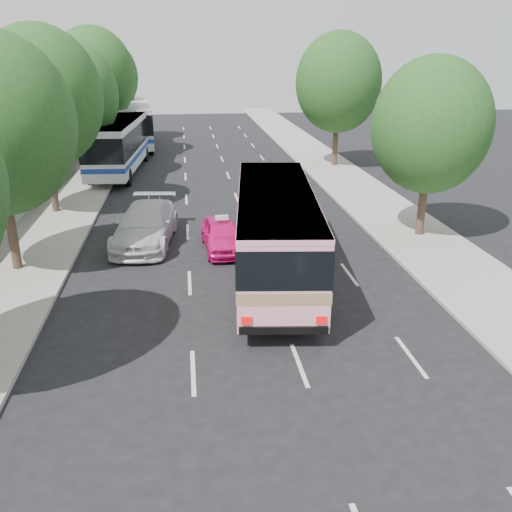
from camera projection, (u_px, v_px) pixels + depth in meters
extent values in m
plane|color=black|center=(254.00, 332.00, 16.57)|extent=(120.00, 120.00, 0.00)
cube|color=#9E998E|center=(80.00, 185.00, 34.04)|extent=(4.00, 90.00, 0.15)
cube|color=#9E998E|center=(343.00, 178.00, 36.10)|extent=(4.00, 90.00, 0.12)
cube|color=#9E998E|center=(49.00, 173.00, 33.53)|extent=(0.30, 90.00, 1.50)
cylinder|color=#38281E|center=(11.00, 227.00, 20.46)|extent=(0.36, 0.36, 3.61)
cylinder|color=#38281E|center=(52.00, 178.00, 27.80)|extent=(0.36, 0.36, 3.80)
ellipsoid|color=#214A1A|center=(41.00, 97.00, 26.37)|extent=(6.00, 6.00, 6.90)
sphere|color=#214A1A|center=(45.00, 71.00, 25.71)|extent=(3.90, 3.90, 3.90)
cylinder|color=#38281E|center=(81.00, 153.00, 35.28)|extent=(0.36, 0.36, 3.50)
ellipsoid|color=#214A1A|center=(74.00, 94.00, 33.96)|extent=(5.52, 5.52, 6.35)
sphere|color=#214A1A|center=(78.00, 76.00, 33.34)|extent=(3.59, 3.59, 3.59)
cylinder|color=#38281E|center=(99.00, 132.00, 42.61)|extent=(0.36, 0.36, 3.99)
ellipsoid|color=#214A1A|center=(93.00, 76.00, 41.11)|extent=(6.30, 6.30, 7.24)
sphere|color=#214A1A|center=(96.00, 58.00, 40.43)|extent=(4.09, 4.09, 4.09)
cylinder|color=#38281E|center=(109.00, 121.00, 50.04)|extent=(0.36, 0.36, 3.72)
ellipsoid|color=#214A1A|center=(105.00, 76.00, 48.64)|extent=(5.88, 5.88, 6.76)
sphere|color=#214A1A|center=(108.00, 63.00, 47.99)|extent=(3.82, 3.82, 3.82)
cylinder|color=#38281E|center=(422.00, 202.00, 24.45)|extent=(0.36, 0.36, 3.23)
ellipsoid|color=#214A1A|center=(431.00, 126.00, 23.24)|extent=(5.10, 5.10, 5.87)
sphere|color=#214A1A|center=(446.00, 102.00, 22.64)|extent=(3.32, 3.31, 3.31)
cylinder|color=#38281E|center=(335.00, 140.00, 39.20)|extent=(0.36, 0.36, 3.80)
ellipsoid|color=#214A1A|center=(338.00, 83.00, 37.77)|extent=(6.00, 6.00, 6.90)
sphere|color=#214A1A|center=(346.00, 64.00, 37.11)|extent=(3.90, 3.90, 3.90)
cube|color=#FBA1B2|center=(275.00, 229.00, 19.73)|extent=(3.84, 10.75, 2.82)
cube|color=#9E7A59|center=(275.00, 238.00, 19.85)|extent=(3.88, 10.77, 0.37)
cube|color=black|center=(276.00, 216.00, 19.55)|extent=(3.89, 10.78, 1.16)
cube|color=#FBA1B2|center=(276.00, 194.00, 19.26)|extent=(3.86, 10.77, 0.17)
cylinder|color=black|center=(245.00, 238.00, 23.17)|extent=(0.44, 1.12, 1.09)
cylinder|color=black|center=(299.00, 237.00, 23.20)|extent=(0.44, 1.12, 1.09)
cylinder|color=black|center=(243.00, 308.00, 16.89)|extent=(0.44, 1.12, 1.09)
cylinder|color=black|center=(317.00, 307.00, 16.91)|extent=(0.44, 1.12, 1.09)
imported|color=#E21375|center=(222.00, 235.00, 23.12)|extent=(1.83, 4.04, 1.35)
imported|color=silver|center=(146.00, 225.00, 23.85)|extent=(3.03, 6.05, 1.69)
cube|color=silver|center=(120.00, 142.00, 37.37)|extent=(3.44, 12.25, 3.07)
cube|color=black|center=(119.00, 136.00, 37.24)|extent=(3.49, 12.29, 1.51)
cube|color=navy|center=(121.00, 153.00, 37.65)|extent=(3.48, 12.27, 0.30)
cube|color=silver|center=(118.00, 120.00, 36.85)|extent=(3.46, 12.27, 0.14)
cylinder|color=black|center=(115.00, 154.00, 41.43)|extent=(0.40, 1.13, 1.11)
cylinder|color=black|center=(145.00, 154.00, 41.55)|extent=(0.40, 1.13, 1.11)
cylinder|color=black|center=(92.00, 178.00, 33.91)|extent=(0.40, 1.13, 1.11)
cylinder|color=black|center=(128.00, 177.00, 34.04)|extent=(0.40, 1.13, 1.11)
cube|color=silver|center=(132.00, 121.00, 47.26)|extent=(4.15, 12.78, 3.19)
cube|color=black|center=(132.00, 117.00, 47.12)|extent=(4.21, 12.82, 1.57)
cube|color=navy|center=(133.00, 131.00, 47.55)|extent=(4.19, 12.81, 0.31)
cube|color=silver|center=(131.00, 103.00, 46.72)|extent=(4.17, 12.81, 0.15)
cylinder|color=black|center=(119.00, 134.00, 51.16)|extent=(0.47, 1.18, 1.15)
cylinder|color=black|center=(145.00, 133.00, 51.70)|extent=(0.47, 1.18, 1.15)
cylinder|color=black|center=(121.00, 149.00, 43.59)|extent=(0.47, 1.18, 1.15)
cylinder|color=black|center=(151.00, 148.00, 44.13)|extent=(0.47, 1.18, 1.15)
cube|color=silver|center=(222.00, 218.00, 22.85)|extent=(0.56, 0.21, 0.18)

